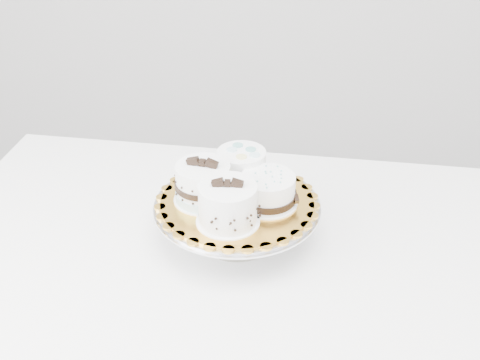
# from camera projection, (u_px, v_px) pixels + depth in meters

# --- Properties ---
(table) EXTENTS (1.28, 0.90, 0.75)m
(table) POSITION_uv_depth(u_px,v_px,m) (225.00, 279.00, 1.24)
(table) COLOR white
(table) RESTS_ON floor
(cake_stand) EXTENTS (0.33, 0.33, 0.09)m
(cake_stand) POSITION_uv_depth(u_px,v_px,m) (237.00, 214.00, 1.21)
(cake_stand) COLOR gray
(cake_stand) RESTS_ON table
(cake_board) EXTENTS (0.37, 0.37, 0.00)m
(cake_board) POSITION_uv_depth(u_px,v_px,m) (237.00, 202.00, 1.19)
(cake_board) COLOR gold
(cake_board) RESTS_ON cake_stand
(cake_swirl) EXTENTS (0.12, 0.12, 0.10)m
(cake_swirl) POSITION_uv_depth(u_px,v_px,m) (228.00, 205.00, 1.11)
(cake_swirl) COLOR white
(cake_swirl) RESTS_ON cake_board
(cake_banded) EXTENTS (0.12, 0.12, 0.10)m
(cake_banded) POSITION_uv_depth(u_px,v_px,m) (203.00, 184.00, 1.17)
(cake_banded) COLOR white
(cake_banded) RESTS_ON cake_board
(cake_dots) EXTENTS (0.13, 0.13, 0.07)m
(cake_dots) POSITION_uv_depth(u_px,v_px,m) (241.00, 167.00, 1.23)
(cake_dots) COLOR white
(cake_dots) RESTS_ON cake_board
(cake_ribbon) EXTENTS (0.13, 0.13, 0.06)m
(cake_ribbon) POSITION_uv_depth(u_px,v_px,m) (268.00, 191.00, 1.17)
(cake_ribbon) COLOR white
(cake_ribbon) RESTS_ON cake_board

